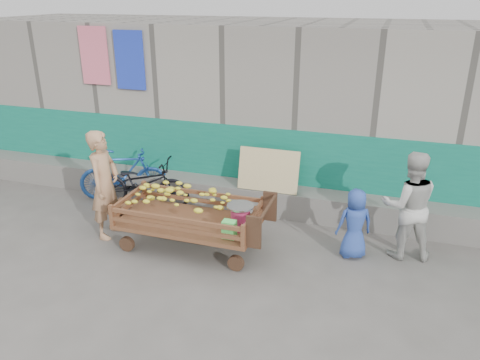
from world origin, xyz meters
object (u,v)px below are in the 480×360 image
(woman, at_px, (409,205))
(bicycle_blue, at_px, (124,175))
(vendor_man, at_px, (105,185))
(bench, at_px, (142,208))
(bicycle_dark, at_px, (142,183))
(child, at_px, (355,224))
(banana_cart, at_px, (186,208))

(woman, relative_size, bicycle_blue, 0.99)
(vendor_man, bearing_deg, woman, -84.86)
(vendor_man, distance_m, woman, 4.37)
(bench, height_order, vendor_man, vendor_man)
(woman, distance_m, bicycle_dark, 4.33)
(child, bearing_deg, bench, -26.64)
(banana_cart, xyz_separation_m, bicycle_dark, (-1.31, 1.05, -0.19))
(banana_cart, relative_size, woman, 1.40)
(woman, distance_m, child, 0.77)
(bicycle_blue, bearing_deg, child, -122.30)
(bench, height_order, woman, woman)
(child, xyz_separation_m, bicycle_dark, (-3.63, 0.54, -0.07))
(bench, bearing_deg, banana_cart, -30.60)
(vendor_man, distance_m, bicycle_blue, 1.37)
(child, relative_size, bicycle_blue, 0.65)
(bench, distance_m, child, 3.45)
(child, bearing_deg, woman, 175.91)
(vendor_man, relative_size, bicycle_dark, 0.99)
(bicycle_dark, xyz_separation_m, bicycle_blue, (-0.46, 0.19, 0.03))
(child, height_order, bicycle_blue, child)
(bench, distance_m, woman, 4.16)
(woman, bearing_deg, bench, -10.46)
(banana_cart, relative_size, vendor_man, 1.31)
(bench, bearing_deg, child, -2.59)
(child, bearing_deg, bicycle_dark, -32.54)
(banana_cart, xyz_separation_m, bench, (-1.12, 0.66, -0.45))
(child, bearing_deg, vendor_man, -16.04)
(child, bearing_deg, banana_cart, -11.72)
(woman, xyz_separation_m, bicycle_blue, (-4.77, 0.48, -0.30))
(bench, bearing_deg, bicycle_dark, 116.56)
(bicycle_dark, distance_m, bicycle_blue, 0.50)
(bench, distance_m, vendor_man, 0.95)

